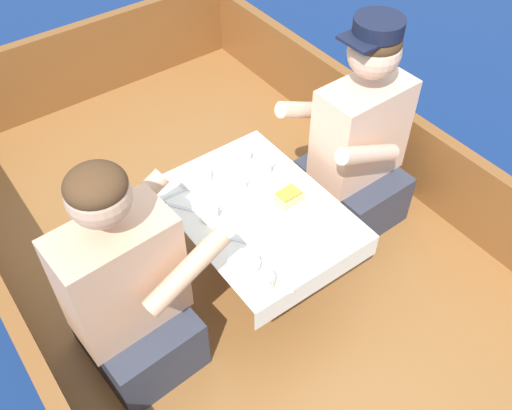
# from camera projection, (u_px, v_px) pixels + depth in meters

# --- Properties ---
(ground_plane) EXTENTS (60.00, 60.00, 0.00)m
(ground_plane) POSITION_uv_depth(u_px,v_px,m) (244.00, 299.00, 2.84)
(ground_plane) COLOR navy
(boat_deck) EXTENTS (1.97, 3.21, 0.33)m
(boat_deck) POSITION_uv_depth(u_px,v_px,m) (244.00, 280.00, 2.72)
(boat_deck) COLOR brown
(boat_deck) RESTS_ON ground_plane
(gunwale_port) EXTENTS (0.06, 3.21, 0.40)m
(gunwale_port) POSITION_uv_depth(u_px,v_px,m) (28.00, 346.00, 2.06)
(gunwale_port) COLOR brown
(gunwale_port) RESTS_ON boat_deck
(gunwale_starboard) EXTENTS (0.06, 3.21, 0.40)m
(gunwale_starboard) POSITION_uv_depth(u_px,v_px,m) (398.00, 144.00, 2.84)
(gunwale_starboard) COLOR brown
(gunwale_starboard) RESTS_ON boat_deck
(bow_coaming) EXTENTS (1.85, 0.06, 0.46)m
(bow_coaming) POSITION_uv_depth(u_px,v_px,m) (86.00, 61.00, 3.31)
(bow_coaming) COLOR brown
(bow_coaming) RESTS_ON boat_deck
(cockpit_table) EXTENTS (0.58, 0.78, 0.41)m
(cockpit_table) POSITION_uv_depth(u_px,v_px,m) (256.00, 217.00, 2.28)
(cockpit_table) COLOR #B2B2B7
(cockpit_table) RESTS_ON boat_deck
(person_port) EXTENTS (0.54, 0.47, 0.97)m
(person_port) POSITION_uv_depth(u_px,v_px,m) (128.00, 293.00, 2.00)
(person_port) COLOR #333847
(person_port) RESTS_ON boat_deck
(person_starboard) EXTENTS (0.53, 0.45, 1.01)m
(person_starboard) POSITION_uv_depth(u_px,v_px,m) (358.00, 145.00, 2.51)
(person_starboard) COLOR #333847
(person_starboard) RESTS_ON boat_deck
(plate_sandwich) EXTENTS (0.17, 0.17, 0.01)m
(plate_sandwich) POSITION_uv_depth(u_px,v_px,m) (288.00, 201.00, 2.26)
(plate_sandwich) COLOR white
(plate_sandwich) RESTS_ON cockpit_table
(plate_bread) EXTENTS (0.20, 0.20, 0.01)m
(plate_bread) POSITION_uv_depth(u_px,v_px,m) (280.00, 243.00, 2.12)
(plate_bread) COLOR white
(plate_bread) RESTS_ON cockpit_table
(sandwich) EXTENTS (0.11, 0.08, 0.05)m
(sandwich) POSITION_uv_depth(u_px,v_px,m) (289.00, 197.00, 2.24)
(sandwich) COLOR #E0BC7F
(sandwich) RESTS_ON plate_sandwich
(bowl_port_near) EXTENTS (0.12, 0.12, 0.04)m
(bowl_port_near) POSITION_uv_depth(u_px,v_px,m) (237.00, 156.00, 2.43)
(bowl_port_near) COLOR white
(bowl_port_near) RESTS_ON cockpit_table
(bowl_starboard_near) EXTENTS (0.13, 0.13, 0.04)m
(bowl_starboard_near) POSITION_uv_depth(u_px,v_px,m) (195.00, 176.00, 2.34)
(bowl_starboard_near) COLOR white
(bowl_starboard_near) RESTS_ON cockpit_table
(bowl_center_far) EXTENTS (0.12, 0.12, 0.04)m
(bowl_center_far) POSITION_uv_depth(u_px,v_px,m) (244.00, 264.00, 2.02)
(bowl_center_far) COLOR white
(bowl_center_far) RESTS_ON cockpit_table
(bowl_port_far) EXTENTS (0.12, 0.12, 0.04)m
(bowl_port_far) POSITION_uv_depth(u_px,v_px,m) (326.00, 230.00, 2.14)
(bowl_port_far) COLOR white
(bowl_port_far) RESTS_ON cockpit_table
(coffee_cup_port) EXTENTS (0.11, 0.08, 0.05)m
(coffee_cup_port) POSITION_uv_depth(u_px,v_px,m) (237.00, 184.00, 2.30)
(coffee_cup_port) COLOR white
(coffee_cup_port) RESTS_ON cockpit_table
(coffee_cup_starboard) EXTENTS (0.10, 0.07, 0.06)m
(coffee_cup_starboard) POSITION_uv_depth(u_px,v_px,m) (263.00, 168.00, 2.36)
(coffee_cup_starboard) COLOR white
(coffee_cup_starboard) RESTS_ON cockpit_table
(coffee_cup_center) EXTENTS (0.10, 0.07, 0.06)m
(coffee_cup_center) POSITION_uv_depth(u_px,v_px,m) (210.00, 213.00, 2.19)
(coffee_cup_center) COLOR white
(coffee_cup_center) RESTS_ON cockpit_table
(tin_can) EXTENTS (0.07, 0.07, 0.05)m
(tin_can) POSITION_uv_depth(u_px,v_px,m) (265.00, 281.00, 1.97)
(tin_can) COLOR silver
(tin_can) RESTS_ON cockpit_table
(utensil_spoon_port) EXTENTS (0.11, 0.15, 0.01)m
(utensil_spoon_port) POSITION_uv_depth(u_px,v_px,m) (247.00, 208.00, 2.24)
(utensil_spoon_port) COLOR silver
(utensil_spoon_port) RESTS_ON cockpit_table
(utensil_fork_starboard) EXTENTS (0.11, 0.15, 0.00)m
(utensil_fork_starboard) POSITION_uv_depth(u_px,v_px,m) (174.00, 206.00, 2.25)
(utensil_fork_starboard) COLOR silver
(utensil_fork_starboard) RESTS_ON cockpit_table
(utensil_knife_starboard) EXTENTS (0.03, 0.17, 0.00)m
(utensil_knife_starboard) POSITION_uv_depth(u_px,v_px,m) (280.00, 276.00, 2.01)
(utensil_knife_starboard) COLOR silver
(utensil_knife_starboard) RESTS_ON cockpit_table
(utensil_spoon_starboard) EXTENTS (0.09, 0.16, 0.01)m
(utensil_spoon_starboard) POSITION_uv_depth(u_px,v_px,m) (200.00, 192.00, 2.30)
(utensil_spoon_starboard) COLOR silver
(utensil_spoon_starboard) RESTS_ON cockpit_table
(utensil_spoon_center) EXTENTS (0.17, 0.02, 0.01)m
(utensil_spoon_center) POSITION_uv_depth(u_px,v_px,m) (165.00, 199.00, 2.28)
(utensil_spoon_center) COLOR silver
(utensil_spoon_center) RESTS_ON cockpit_table
(utensil_knife_port) EXTENTS (0.11, 0.14, 0.00)m
(utensil_knife_port) POSITION_uv_depth(u_px,v_px,m) (230.00, 239.00, 2.13)
(utensil_knife_port) COLOR silver
(utensil_knife_port) RESTS_ON cockpit_table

